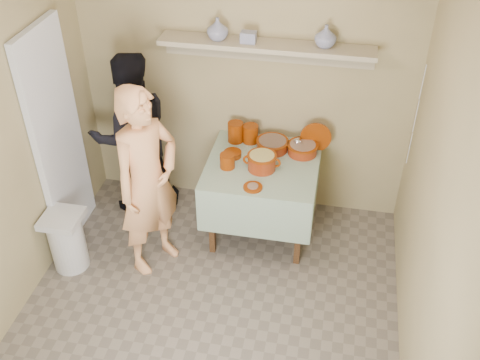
% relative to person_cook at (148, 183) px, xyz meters
% --- Properties ---
extents(ground, '(3.50, 3.50, 0.00)m').
position_rel_person_cook_xyz_m(ground, '(0.60, -0.70, -0.85)').
color(ground, '#6D6256').
rests_on(ground, ground).
extents(tile_panel, '(0.06, 0.70, 2.00)m').
position_rel_person_cook_xyz_m(tile_panel, '(-0.86, 0.25, 0.15)').
color(tile_panel, silver).
rests_on(tile_panel, ground).
extents(plate_stack_a, '(0.14, 0.14, 0.19)m').
position_rel_person_cook_xyz_m(plate_stack_a, '(0.54, 0.88, 0.01)').
color(plate_stack_a, '#692202').
rests_on(plate_stack_a, serving_table).
extents(plate_stack_b, '(0.14, 0.14, 0.17)m').
position_rel_person_cook_xyz_m(plate_stack_b, '(0.68, 0.90, -0.01)').
color(plate_stack_b, '#692202').
rests_on(plate_stack_b, serving_table).
extents(bowl_stack, '(0.13, 0.13, 0.13)m').
position_rel_person_cook_xyz_m(bowl_stack, '(0.56, 0.46, -0.02)').
color(bowl_stack, '#692202').
rests_on(bowl_stack, serving_table).
extents(empty_bowl, '(0.16, 0.16, 0.05)m').
position_rel_person_cook_xyz_m(empty_bowl, '(0.57, 0.63, -0.07)').
color(empty_bowl, '#692202').
rests_on(empty_bowl, serving_table).
extents(propped_lid, '(0.28, 0.07, 0.28)m').
position_rel_person_cook_xyz_m(propped_lid, '(1.27, 0.89, 0.03)').
color(propped_lid, '#692202').
rests_on(propped_lid, serving_table).
extents(vase_right, '(0.22, 0.22, 0.18)m').
position_rel_person_cook_xyz_m(vase_right, '(1.27, 0.93, 0.96)').
color(vase_right, navy).
rests_on(vase_right, wall_shelf).
extents(vase_left, '(0.25, 0.25, 0.19)m').
position_rel_person_cook_xyz_m(vase_left, '(0.39, 0.91, 0.96)').
color(vase_left, navy).
rests_on(vase_left, wall_shelf).
extents(ceramic_box, '(0.13, 0.09, 0.09)m').
position_rel_person_cook_xyz_m(ceramic_box, '(0.65, 0.90, 0.91)').
color(ceramic_box, navy).
rests_on(ceramic_box, wall_shelf).
extents(person_cook, '(0.66, 0.74, 1.70)m').
position_rel_person_cook_xyz_m(person_cook, '(0.00, 0.00, 0.00)').
color(person_cook, '#EEA167').
rests_on(person_cook, ground).
extents(person_helper, '(0.99, 0.93, 1.61)m').
position_rel_person_cook_xyz_m(person_helper, '(-0.40, 0.73, -0.04)').
color(person_helper, black).
rests_on(person_helper, ground).
extents(room_shell, '(3.04, 3.54, 2.62)m').
position_rel_person_cook_xyz_m(room_shell, '(0.60, -0.70, 0.76)').
color(room_shell, tan).
rests_on(room_shell, ground).
extents(serving_table, '(0.97, 0.97, 0.76)m').
position_rel_person_cook_xyz_m(serving_table, '(0.85, 0.58, -0.21)').
color(serving_table, '#4C2D16').
rests_on(serving_table, ground).
extents(cazuela_meat_a, '(0.30, 0.30, 0.10)m').
position_rel_person_cook_xyz_m(cazuela_meat_a, '(0.90, 0.80, -0.03)').
color(cazuela_meat_a, '#681D0A').
rests_on(cazuela_meat_a, serving_table).
extents(cazuela_meat_b, '(0.28, 0.28, 0.10)m').
position_rel_person_cook_xyz_m(cazuela_meat_b, '(1.17, 0.79, -0.03)').
color(cazuela_meat_b, '#681D0A').
rests_on(cazuela_meat_b, serving_table).
extents(ladle, '(0.08, 0.26, 0.19)m').
position_rel_person_cook_xyz_m(ladle, '(1.12, 0.80, 0.02)').
color(ladle, silver).
rests_on(ladle, cazuela_meat_b).
extents(cazuela_rice, '(0.33, 0.25, 0.14)m').
position_rel_person_cook_xyz_m(cazuela_rice, '(0.85, 0.49, -0.01)').
color(cazuela_rice, '#681D0A').
rests_on(cazuela_rice, serving_table).
extents(front_plate, '(0.16, 0.16, 0.03)m').
position_rel_person_cook_xyz_m(front_plate, '(0.82, 0.21, -0.08)').
color(front_plate, '#692202').
rests_on(front_plate, serving_table).
extents(wall_shelf, '(1.80, 0.25, 0.21)m').
position_rel_person_cook_xyz_m(wall_shelf, '(0.80, 0.95, 0.82)').
color(wall_shelf, tan).
rests_on(wall_shelf, room_shell).
extents(trash_bin, '(0.32, 0.32, 0.56)m').
position_rel_person_cook_xyz_m(trash_bin, '(-0.71, -0.21, -0.57)').
color(trash_bin, silver).
rests_on(trash_bin, ground).
extents(electrical_cord, '(0.01, 0.05, 0.90)m').
position_rel_person_cook_xyz_m(electrical_cord, '(2.07, 0.78, 0.40)').
color(electrical_cord, silver).
rests_on(electrical_cord, wall_shelf).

